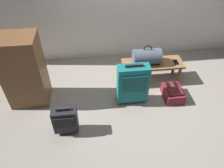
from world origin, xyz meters
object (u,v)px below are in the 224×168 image
object	(u,v)px
backpack_maroon	(173,93)
suitcase_upright_teal	(133,83)
bench	(152,65)
suitcase_small_charcoal	(65,120)
cell_phone	(176,62)
side_cabinet	(24,71)
duffel_bag_slate	(147,57)

from	to	relation	value
backpack_maroon	suitcase_upright_teal	bearing A→B (deg)	179.54
suitcase_upright_teal	bench	bearing A→B (deg)	47.73
bench	suitcase_small_charcoal	size ratio (longest dim) A/B	2.17
cell_phone	suitcase_upright_teal	bearing A→B (deg)	-151.62
bench	suitcase_upright_teal	xyz separation A→B (m)	(-0.42, -0.46, 0.05)
bench	suitcase_upright_teal	size ratio (longest dim) A/B	1.42
bench	suitcase_small_charcoal	xyz separation A→B (m)	(-1.40, -0.93, -0.07)
backpack_maroon	side_cabinet	bearing A→B (deg)	173.87
bench	suitcase_upright_teal	distance (m)	0.63
bench	duffel_bag_slate	distance (m)	0.22
suitcase_upright_teal	backpack_maroon	xyz separation A→B (m)	(0.66, -0.01, -0.27)
side_cabinet	backpack_maroon	bearing A→B (deg)	-6.13
duffel_bag_slate	cell_phone	distance (m)	0.51
suitcase_upright_teal	suitcase_small_charcoal	bearing A→B (deg)	-154.50
side_cabinet	suitcase_small_charcoal	bearing A→B (deg)	-50.67
suitcase_upright_teal	side_cabinet	size ratio (longest dim) A/B	0.64
duffel_bag_slate	side_cabinet	xyz separation A→B (m)	(-1.86, -0.23, 0.06)
suitcase_small_charcoal	backpack_maroon	xyz separation A→B (m)	(1.64, 0.46, -0.15)
duffel_bag_slate	bench	bearing A→B (deg)	0.00
suitcase_small_charcoal	backpack_maroon	distance (m)	1.71
suitcase_small_charcoal	side_cabinet	world-z (taller)	side_cabinet
suitcase_upright_teal	side_cabinet	bearing A→B (deg)	171.50
cell_phone	side_cabinet	world-z (taller)	side_cabinet
cell_phone	suitcase_small_charcoal	size ratio (longest dim) A/B	0.31
suitcase_upright_teal	side_cabinet	world-z (taller)	side_cabinet
duffel_bag_slate	backpack_maroon	bearing A→B (deg)	-53.39
side_cabinet	bench	bearing A→B (deg)	6.71
bench	side_cabinet	xyz separation A→B (m)	(-1.97, -0.23, 0.24)
suitcase_upright_teal	cell_phone	bearing A→B (deg)	28.38
backpack_maroon	bench	bearing A→B (deg)	116.46
cell_phone	suitcase_small_charcoal	xyz separation A→B (m)	(-1.78, -0.90, -0.13)
suitcase_small_charcoal	cell_phone	bearing A→B (deg)	26.81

